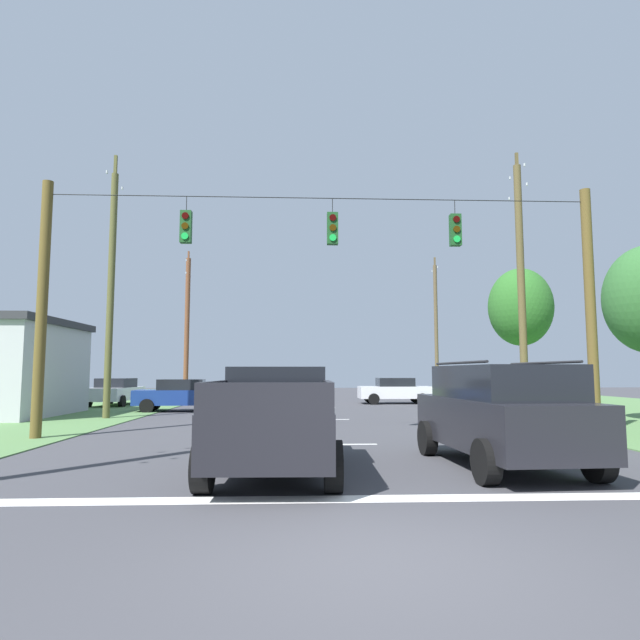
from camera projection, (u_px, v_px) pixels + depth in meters
name	position (u px, v px, depth m)	size (l,w,h in m)	color
ground_plane	(381.00, 561.00, 5.29)	(120.00, 120.00, 0.00)	#3D3D42
stop_bar_stripe	(353.00, 499.00, 7.87)	(13.58, 0.45, 0.01)	white
lane_dash_0	(329.00, 444.00, 13.84)	(0.15, 2.50, 0.01)	white
lane_dash_1	(317.00, 419.00, 21.16)	(0.15, 2.50, 0.01)	white
lane_dash_2	(312.00, 407.00, 28.50)	(0.15, 2.50, 0.01)	white
lane_dash_3	(310.00, 403.00, 32.12)	(0.15, 2.50, 0.01)	white
lane_dash_4	(306.00, 395.00, 44.57)	(0.15, 2.50, 0.01)	white
overhead_signal_span	(323.00, 296.00, 15.69)	(16.26, 0.31, 7.37)	brown
pickup_truck	(276.00, 419.00, 10.26)	(2.39, 5.45, 1.95)	black
suv_black	(500.00, 412.00, 10.60)	(2.42, 4.90, 2.05)	black
distant_car_crossing_white	(116.00, 391.00, 30.04)	(2.24, 4.41, 1.52)	silver
distant_car_oncoming	(395.00, 390.00, 32.06)	(4.32, 2.05, 1.52)	silver
distant_car_far_parked	(181.00, 395.00, 25.70)	(4.42, 2.28, 1.52)	navy
utility_pole_mid_right	(521.00, 282.00, 23.11)	(0.32, 1.95, 11.45)	brown
utility_pole_far_right	(436.00, 328.00, 39.16)	(0.27, 1.67, 10.28)	brown
utility_pole_mid_left	(111.00, 289.00, 22.01)	(0.28, 1.99, 10.89)	brown
utility_pole_far_left	(187.00, 325.00, 38.15)	(0.34, 1.55, 10.50)	brown
tree_roadside_left	(520.00, 307.00, 29.40)	(3.42, 3.42, 7.52)	brown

